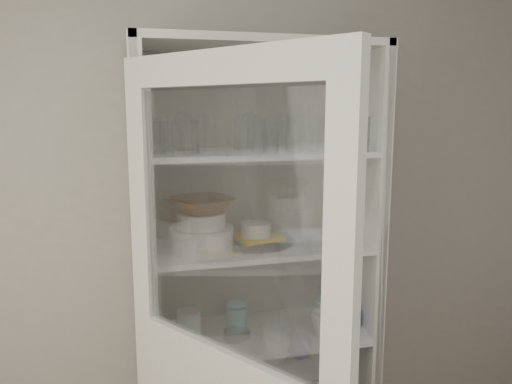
{
  "coord_description": "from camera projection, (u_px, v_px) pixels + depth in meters",
  "views": [
    {
      "loc": [
        -0.31,
        -0.73,
        1.84
      ],
      "look_at": [
        0.2,
        1.27,
        1.48
      ],
      "focal_mm": 35.0,
      "sensor_mm": 36.0,
      "label": 1
    }
  ],
  "objects": [
    {
      "name": "white_canister",
      "position": [
        189.0,
        324.0,
        2.13
      ],
      "size": [
        0.12,
        0.12,
        0.12
      ],
      "primitive_type": "cylinder",
      "rotation": [
        0.0,
        0.0,
        -0.18
      ],
      "color": "silver",
      "rests_on": "shelf_mugs"
    },
    {
      "name": "tumbler_2",
      "position": [
        260.0,
        135.0,
        1.94
      ],
      "size": [
        0.08,
        0.08,
        0.14
      ],
      "primitive_type": "cylinder",
      "rotation": [
        0.0,
        0.0,
        -0.25
      ],
      "color": "silver",
      "rests_on": "shelf_glass"
    },
    {
      "name": "mug_white",
      "position": [
        324.0,
        324.0,
        2.16
      ],
      "size": [
        0.14,
        0.14,
        0.1
      ],
      "primitive_type": "imported",
      "rotation": [
        0.0,
        0.0,
        -0.29
      ],
      "color": "silver",
      "rests_on": "shelf_mugs"
    },
    {
      "name": "white_ramekin",
      "position": [
        256.0,
        229.0,
        2.14
      ],
      "size": [
        0.16,
        0.16,
        0.06
      ],
      "primitive_type": "cylinder",
      "rotation": [
        0.0,
        0.0,
        0.21
      ],
      "color": "silver",
      "rests_on": "yellow_trivet"
    },
    {
      "name": "measuring_cups",
      "position": [
        235.0,
        335.0,
        2.13
      ],
      "size": [
        0.1,
        0.1,
        0.04
      ],
      "primitive_type": "cylinder",
      "color": "#B0B0B0",
      "rests_on": "shelf_mugs"
    },
    {
      "name": "pantry_cabinet",
      "position": [
        253.0,
        308.0,
        2.26
      ],
      "size": [
        1.0,
        0.45,
        2.1
      ],
      "color": "beige",
      "rests_on": "floor"
    },
    {
      "name": "tumbler_7",
      "position": [
        175.0,
        134.0,
        2.0
      ],
      "size": [
        0.09,
        0.09,
        0.14
      ],
      "primitive_type": "cylinder",
      "rotation": [
        0.0,
        0.0,
        0.36
      ],
      "color": "silver",
      "rests_on": "shelf_glass"
    },
    {
      "name": "goblet_3",
      "position": [
        336.0,
        128.0,
        2.28
      ],
      "size": [
        0.08,
        0.08,
        0.17
      ],
      "primitive_type": null,
      "color": "silver",
      "rests_on": "shelf_glass"
    },
    {
      "name": "terracotta_bowl",
      "position": [
        201.0,
        205.0,
        2.0
      ],
      "size": [
        0.32,
        0.32,
        0.06
      ],
      "primitive_type": "imported",
      "rotation": [
        0.0,
        0.0,
        0.36
      ],
      "color": "#542C11",
      "rests_on": "cream_bowl"
    },
    {
      "name": "tumbler_0",
      "position": [
        157.0,
        138.0,
        1.86
      ],
      "size": [
        0.08,
        0.08,
        0.13
      ],
      "primitive_type": "cylinder",
      "rotation": [
        0.0,
        0.0,
        -0.38
      ],
      "color": "silver",
      "rests_on": "shelf_glass"
    },
    {
      "name": "tumbler_6",
      "position": [
        361.0,
        134.0,
        2.0
      ],
      "size": [
        0.08,
        0.08,
        0.14
      ],
      "primitive_type": "cylinder",
      "rotation": [
        0.0,
        0.0,
        -0.21
      ],
      "color": "silver",
      "rests_on": "shelf_glass"
    },
    {
      "name": "tumbler_4",
      "position": [
        271.0,
        137.0,
        1.92
      ],
      "size": [
        0.07,
        0.07,
        0.13
      ],
      "primitive_type": "cylinder",
      "rotation": [
        0.0,
        0.0,
        0.04
      ],
      "color": "silver",
      "rests_on": "shelf_glass"
    },
    {
      "name": "glass_platter",
      "position": [
        256.0,
        241.0,
        2.15
      ],
      "size": [
        0.4,
        0.4,
        0.02
      ],
      "primitive_type": "cylinder",
      "rotation": [
        0.0,
        0.0,
        0.23
      ],
      "color": "silver",
      "rests_on": "shelf_plates"
    },
    {
      "name": "tumbler_1",
      "position": [
        191.0,
        138.0,
        1.86
      ],
      "size": [
        0.08,
        0.08,
        0.13
      ],
      "primitive_type": "cylinder",
      "rotation": [
        0.0,
        0.0,
        0.39
      ],
      "color": "silver",
      "rests_on": "shelf_glass"
    },
    {
      "name": "cream_bowl",
      "position": [
        201.0,
        220.0,
        2.01
      ],
      "size": [
        0.24,
        0.24,
        0.06
      ],
      "primitive_type": "cylinder",
      "rotation": [
        0.0,
        0.0,
        0.26
      ],
      "color": "silver",
      "rests_on": "plate_stack_front"
    },
    {
      "name": "wall_back",
      "position": [
        202.0,
        225.0,
        2.3
      ],
      "size": [
        3.6,
        0.02,
        2.6
      ],
      "primitive_type": "cube",
      "color": "#A1A096",
      "rests_on": "ground"
    },
    {
      "name": "goblet_0",
      "position": [
        183.0,
        129.0,
        2.05
      ],
      "size": [
        0.08,
        0.08,
        0.18
      ],
      "primitive_type": null,
      "color": "silver",
      "rests_on": "shelf_glass"
    },
    {
      "name": "tumbler_5",
      "position": [
        311.0,
        134.0,
        2.0
      ],
      "size": [
        0.08,
        0.08,
        0.14
      ],
      "primitive_type": "cylinder",
      "rotation": [
        0.0,
        0.0,
        0.15
      ],
      "color": "silver",
      "rests_on": "shelf_glass"
    },
    {
      "name": "plate_stack_front",
      "position": [
        202.0,
        239.0,
        2.02
      ],
      "size": [
        0.26,
        0.26,
        0.1
      ],
      "primitive_type": "cylinder",
      "color": "silver",
      "rests_on": "shelf_plates"
    },
    {
      "name": "mug_teal",
      "position": [
        326.0,
        309.0,
        2.32
      ],
      "size": [
        0.13,
        0.13,
        0.1
      ],
      "primitive_type": "imported",
      "rotation": [
        0.0,
        0.0,
        0.29
      ],
      "color": "teal",
      "rests_on": "shelf_mugs"
    },
    {
      "name": "mug_blue",
      "position": [
        348.0,
        318.0,
        2.24
      ],
      "size": [
        0.13,
        0.13,
        0.09
      ],
      "primitive_type": "imported",
      "rotation": [
        0.0,
        0.0,
        -0.17
      ],
      "color": "navy",
      "rests_on": "shelf_mugs"
    },
    {
      "name": "tumbler_8",
      "position": [
        159.0,
        136.0,
        1.95
      ],
      "size": [
        0.07,
        0.07,
        0.13
      ],
      "primitive_type": "cylinder",
      "rotation": [
        0.0,
        0.0,
        -0.08
      ],
      "color": "silver",
      "rests_on": "shelf_glass"
    },
    {
      "name": "tumbler_3",
      "position": [
        294.0,
        136.0,
        1.95
      ],
      "size": [
        0.08,
        0.08,
        0.13
      ],
      "primitive_type": "cylinder",
      "rotation": [
        0.0,
        0.0,
        -0.22
      ],
      "color": "silver",
      "rests_on": "shelf_glass"
    },
    {
      "name": "goblet_1",
      "position": [
        249.0,
        129.0,
        2.14
      ],
      "size": [
        0.08,
        0.08,
        0.17
      ],
      "primitive_type": null,
      "color": "silver",
      "rests_on": "shelf_glass"
    },
    {
      "name": "yellow_trivet",
      "position": [
        256.0,
        237.0,
        2.14
      ],
      "size": [
        0.23,
        0.23,
        0.01
      ],
      "primitive_type": "cube",
      "rotation": [
        0.0,
        0.0,
        0.28
      ],
      "color": "orange",
      "rests_on": "glass_platter"
    },
    {
      "name": "tumbler_9",
      "position": [
        242.0,
        134.0,
        2.07
      ],
      "size": [
        0.08,
        0.08,
        0.13
      ],
      "primitive_type": "cylinder",
      "rotation": [
        0.0,
        0.0,
        0.3
      ],
      "color": "silver",
      "rests_on": "shelf_glass"
    },
    {
      "name": "grey_bowl_stack",
      "position": [
        345.0,
        224.0,
        2.23
      ],
      "size": [
        0.12,
        0.12,
        0.12
      ],
      "primitive_type": "cylinder",
      "color": "#B3B3B3",
      "rests_on": "shelf_plates"
    },
    {
      "name": "plate_stack_back",
      "position": [
        206.0,
        229.0,
        2.21
      ],
      "size": [
        0.19,
        0.19,
        0.08
      ],
      "primitive_type": "cylinder",
      "color": "silver",
      "rests_on": "shelf_plates"
    },
    {
      "name": "goblet_2",
      "position": [
        294.0,
        128.0,
        2.2
      ],
      "size": [
        0.08,
        0.08,
        0.17
      ],
      "primitive_type": null,
      "color": "silver",
      "rests_on": "shelf_glass"
    },
    {
      "name": "teal_jar",
      "position": [
        237.0,
        315.0,
        2.23
      ],
      "size": [
        0.09,
        0.09,
        0.11
      ],
      "color": "teal",
      "rests_on": "shelf_mugs"
    }
  ]
}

